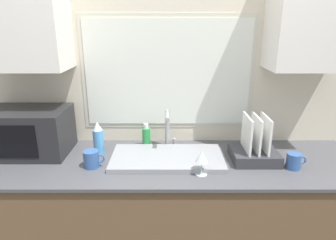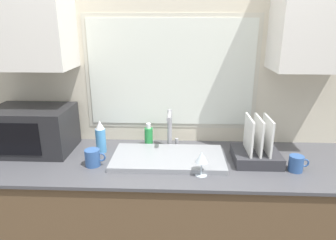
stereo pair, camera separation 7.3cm
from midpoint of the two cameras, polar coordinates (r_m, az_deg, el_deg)
countertop at (r=2.16m, az=-0.89°, el=-18.71°), size 2.48×0.70×0.92m
wall_back at (r=2.08m, az=-0.87°, el=8.51°), size 6.00×0.38×2.60m
sink_basin at (r=1.91m, az=-1.11°, el=-7.21°), size 0.70×0.38×0.03m
faucet at (r=2.04m, az=-0.92°, el=-1.19°), size 0.08×0.18×0.27m
microwave at (r=2.19m, az=-25.80°, el=-2.00°), size 0.52×0.36×0.30m
dish_rack at (r=1.96m, az=15.24°, el=-5.46°), size 0.28×0.27×0.29m
spray_bottle at (r=2.03m, az=-14.03°, el=-3.40°), size 0.07×0.07×0.22m
soap_bottle at (r=2.10m, az=-5.02°, el=-3.20°), size 0.06×0.06×0.17m
mug_near_sink at (r=1.88m, az=-15.31°, el=-7.20°), size 0.13×0.09×0.10m
wine_glass at (r=1.71m, az=5.40°, el=-7.14°), size 0.08×0.08×0.15m
mug_by_rack at (r=1.93m, az=21.99°, el=-7.27°), size 0.12×0.08×0.10m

